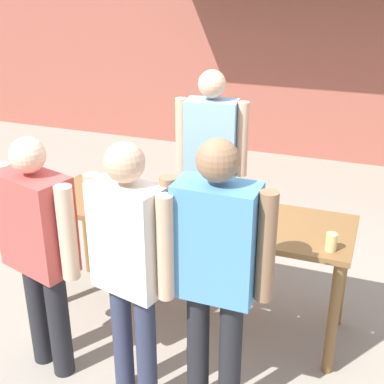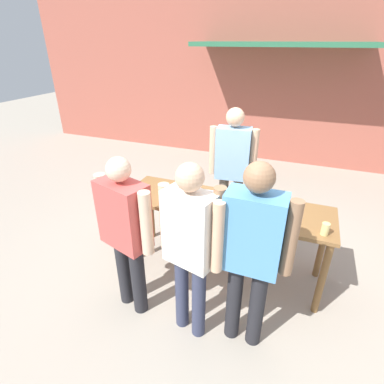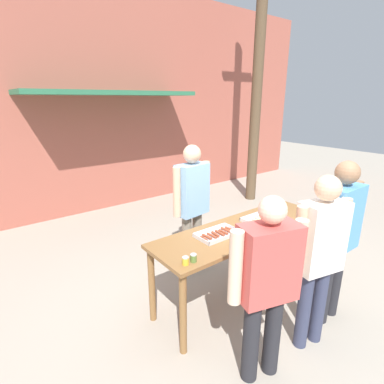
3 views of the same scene
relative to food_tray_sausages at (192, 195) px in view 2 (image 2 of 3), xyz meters
name	(u,v)px [view 2 (image 2 of 3)]	position (x,y,z in m)	size (l,w,h in m)	color
ground_plane	(221,267)	(0.38, -0.03, -0.91)	(24.00, 24.00, 0.00)	#A39989
building_facade_back	(283,52)	(0.38, 3.95, 1.35)	(12.00, 1.11, 4.50)	#A85647
serving_table	(224,212)	(0.38, -0.03, -0.13)	(2.28, 0.69, 0.89)	brown
food_tray_sausages	(192,195)	(0.00, 0.00, 0.00)	(0.47, 0.27, 0.04)	silver
food_tray_buns	(253,205)	(0.69, 0.00, 0.00)	(0.41, 0.26, 0.05)	silver
condiment_jar_mustard	(132,194)	(-0.63, -0.27, 0.02)	(0.06, 0.06, 0.07)	gold
condiment_jar_ketchup	(138,195)	(-0.54, -0.27, 0.02)	(0.06, 0.06, 0.07)	#567A38
beer_cup	(325,229)	(1.39, -0.26, 0.04)	(0.07, 0.07, 0.12)	#DBC67A
person_server_behind_table	(232,163)	(0.26, 0.78, 0.14)	(0.62, 0.28, 1.75)	#756B5B
person_customer_holding_hotdog	(125,227)	(-0.30, -0.90, 0.05)	(0.65, 0.38, 1.63)	#232328
person_customer_with_cup	(252,247)	(0.84, -0.87, 0.13)	(0.65, 0.25, 1.75)	#232328
person_customer_waiting_in_line	(190,241)	(0.35, -0.95, 0.10)	(0.59, 0.32, 1.70)	#333851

